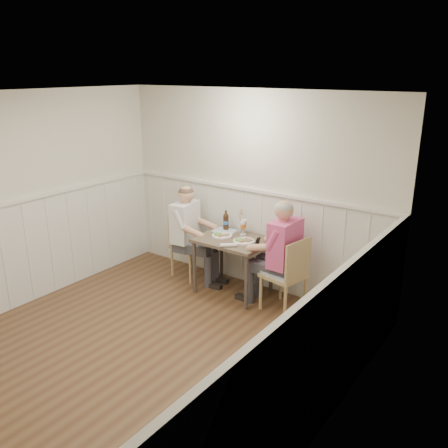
% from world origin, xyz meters
% --- Properties ---
extents(ground_plane, '(4.50, 4.50, 0.00)m').
position_xyz_m(ground_plane, '(0.00, 0.00, 0.00)').
color(ground_plane, '#4C301D').
extents(room_shell, '(4.04, 4.54, 2.60)m').
position_xyz_m(room_shell, '(0.00, 0.00, 1.52)').
color(room_shell, beige).
rests_on(room_shell, ground).
extents(wainscot, '(4.00, 4.49, 1.34)m').
position_xyz_m(wainscot, '(0.00, 0.69, 0.69)').
color(wainscot, silver).
rests_on(wainscot, ground).
extents(dining_table, '(0.91, 0.70, 0.75)m').
position_xyz_m(dining_table, '(-0.03, 1.84, 0.65)').
color(dining_table, brown).
rests_on(dining_table, ground).
extents(chair_right, '(0.52, 0.52, 0.95)m').
position_xyz_m(chair_right, '(0.80, 1.79, 0.51)').
color(chair_right, '#A07B4F').
rests_on(chair_right, ground).
extents(chair_left, '(0.48, 0.48, 0.91)m').
position_xyz_m(chair_left, '(-0.88, 1.93, 0.49)').
color(chair_left, '#A07B4F').
rests_on(chair_left, ground).
extents(man_in_pink, '(0.66, 0.46, 1.41)m').
position_xyz_m(man_in_pink, '(0.69, 1.80, 0.59)').
color(man_in_pink, '#3F3F47').
rests_on(man_in_pink, ground).
extents(diner_cream, '(0.68, 0.47, 1.37)m').
position_xyz_m(diner_cream, '(-0.77, 1.81, 0.57)').
color(diner_cream, '#3F3F47').
rests_on(diner_cream, ground).
extents(plate_man, '(0.28, 0.28, 0.07)m').
position_xyz_m(plate_man, '(0.14, 1.82, 0.77)').
color(plate_man, white).
rests_on(plate_man, dining_table).
extents(plate_diner, '(0.26, 0.26, 0.07)m').
position_xyz_m(plate_diner, '(-0.21, 1.82, 0.77)').
color(plate_diner, white).
rests_on(plate_diner, dining_table).
extents(beer_glass_a, '(0.08, 0.08, 0.20)m').
position_xyz_m(beer_glass_a, '(-0.01, 2.05, 0.88)').
color(beer_glass_a, silver).
rests_on(beer_glass_a, dining_table).
extents(beer_glass_b, '(0.07, 0.07, 0.18)m').
position_xyz_m(beer_glass_b, '(-0.01, 2.03, 0.87)').
color(beer_glass_b, silver).
rests_on(beer_glass_b, dining_table).
extents(beer_bottle, '(0.08, 0.08, 0.27)m').
position_xyz_m(beer_bottle, '(-0.31, 2.08, 0.87)').
color(beer_bottle, black).
rests_on(beer_bottle, dining_table).
extents(rolled_napkin, '(0.19, 0.18, 0.05)m').
position_xyz_m(rolled_napkin, '(0.09, 1.56, 0.77)').
color(rolled_napkin, white).
rests_on(rolled_napkin, dining_table).
extents(grass_vase, '(0.04, 0.04, 0.34)m').
position_xyz_m(grass_vase, '(-0.12, 2.12, 0.90)').
color(grass_vase, silver).
rests_on(grass_vase, dining_table).
extents(gingham_mat, '(0.32, 0.27, 0.01)m').
position_xyz_m(gingham_mat, '(-0.29, 2.02, 0.75)').
color(gingham_mat, '#5F7EA4').
rests_on(gingham_mat, dining_table).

